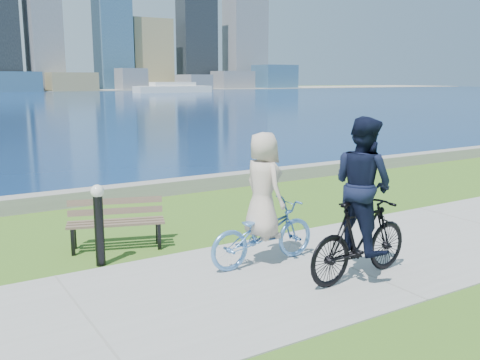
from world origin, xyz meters
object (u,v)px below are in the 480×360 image
(park_bench, at_px, (116,219))
(cyclist_woman, at_px, (263,216))
(bollard_lamp, at_px, (99,220))
(cyclist_man, at_px, (361,212))

(park_bench, height_order, cyclist_woman, cyclist_woman)
(bollard_lamp, relative_size, cyclist_man, 0.55)
(cyclist_woman, bearing_deg, cyclist_man, -147.58)
(bollard_lamp, bearing_deg, cyclist_woman, -30.59)
(cyclist_woman, relative_size, cyclist_man, 0.88)
(cyclist_woman, xyz_separation_m, cyclist_man, (0.84, -1.27, 0.22))
(park_bench, xyz_separation_m, bollard_lamp, (-0.52, -0.75, 0.23))
(bollard_lamp, relative_size, cyclist_woman, 0.62)
(cyclist_woman, bearing_deg, park_bench, 38.35)
(park_bench, distance_m, bollard_lamp, 0.94)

